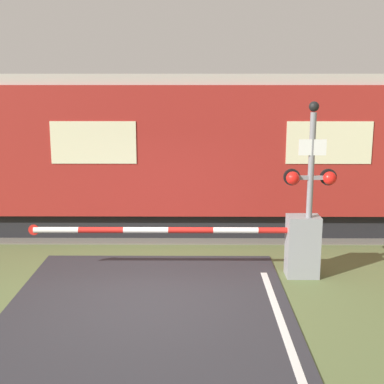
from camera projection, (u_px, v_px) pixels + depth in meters
The scene contains 5 objects.
ground_plane at pixel (151, 294), 9.24m from camera, with size 80.00×80.00×0.00m, color #5B6B3D.
track_bed at pixel (165, 225), 13.57m from camera, with size 36.00×3.20×0.13m.
train at pixel (315, 150), 13.15m from camera, with size 18.86×2.79×3.76m.
crossing_barrier at pixel (280, 243), 9.98m from camera, with size 5.43×0.44×1.17m.
signal_post at pixel (311, 180), 9.62m from camera, with size 0.96×0.26×3.27m.
Camera 1 is at (0.76, -8.68, 3.64)m, focal length 50.00 mm.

